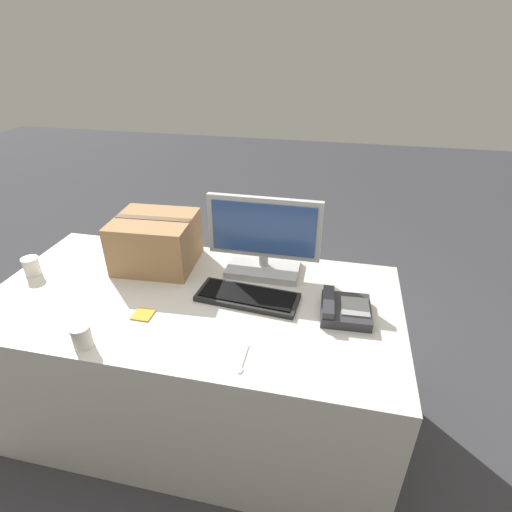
{
  "coord_description": "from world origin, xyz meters",
  "views": [
    {
      "loc": [
        0.58,
        -1.34,
        1.76
      ],
      "look_at": [
        0.25,
        0.16,
        0.89
      ],
      "focal_mm": 28.0,
      "sensor_mm": 36.0,
      "label": 1
    }
  ],
  "objects_px": {
    "monitor": "(264,242)",
    "cardboard_box": "(156,241)",
    "desk_phone": "(344,309)",
    "sticky_note_pad": "(143,314)",
    "paper_cup_right": "(82,336)",
    "paper_cup_left": "(31,266)",
    "keyboard": "(248,297)",
    "spoon": "(242,363)"
  },
  "relations": [
    {
      "from": "monitor",
      "to": "paper_cup_left",
      "type": "bearing_deg",
      "value": -166.39
    },
    {
      "from": "monitor",
      "to": "paper_cup_right",
      "type": "bearing_deg",
      "value": -129.84
    },
    {
      "from": "desk_phone",
      "to": "paper_cup_right",
      "type": "height_order",
      "value": "paper_cup_right"
    },
    {
      "from": "monitor",
      "to": "sticky_note_pad",
      "type": "distance_m",
      "value": 0.63
    },
    {
      "from": "cardboard_box",
      "to": "sticky_note_pad",
      "type": "distance_m",
      "value": 0.44
    },
    {
      "from": "paper_cup_right",
      "to": "spoon",
      "type": "relative_size",
      "value": 0.63
    },
    {
      "from": "desk_phone",
      "to": "paper_cup_right",
      "type": "xyz_separation_m",
      "value": [
        -0.94,
        -0.39,
        0.02
      ]
    },
    {
      "from": "monitor",
      "to": "desk_phone",
      "type": "relative_size",
      "value": 2.41
    },
    {
      "from": "paper_cup_left",
      "to": "cardboard_box",
      "type": "xyz_separation_m",
      "value": [
        0.54,
        0.22,
        0.08
      ]
    },
    {
      "from": "monitor",
      "to": "keyboard",
      "type": "height_order",
      "value": "monitor"
    },
    {
      "from": "desk_phone",
      "to": "paper_cup_left",
      "type": "distance_m",
      "value": 1.46
    },
    {
      "from": "cardboard_box",
      "to": "sticky_note_pad",
      "type": "relative_size",
      "value": 4.88
    },
    {
      "from": "desk_phone",
      "to": "paper_cup_left",
      "type": "xyz_separation_m",
      "value": [
        -1.46,
        0.0,
        0.02
      ]
    },
    {
      "from": "paper_cup_right",
      "to": "cardboard_box",
      "type": "bearing_deg",
      "value": 88.2
    },
    {
      "from": "monitor",
      "to": "sticky_note_pad",
      "type": "height_order",
      "value": "monitor"
    },
    {
      "from": "monitor",
      "to": "sticky_note_pad",
      "type": "xyz_separation_m",
      "value": [
        -0.42,
        -0.44,
        -0.16
      ]
    },
    {
      "from": "monitor",
      "to": "paper_cup_left",
      "type": "height_order",
      "value": "monitor"
    },
    {
      "from": "paper_cup_left",
      "to": "sticky_note_pad",
      "type": "xyz_separation_m",
      "value": [
        0.66,
        -0.18,
        -0.04
      ]
    },
    {
      "from": "cardboard_box",
      "to": "monitor",
      "type": "bearing_deg",
      "value": 4.08
    },
    {
      "from": "paper_cup_right",
      "to": "spoon",
      "type": "distance_m",
      "value": 0.6
    },
    {
      "from": "paper_cup_right",
      "to": "cardboard_box",
      "type": "xyz_separation_m",
      "value": [
        0.02,
        0.62,
        0.08
      ]
    },
    {
      "from": "sticky_note_pad",
      "to": "spoon",
      "type": "bearing_deg",
      "value": -21.22
    },
    {
      "from": "sticky_note_pad",
      "to": "cardboard_box",
      "type": "bearing_deg",
      "value": 105.55
    },
    {
      "from": "keyboard",
      "to": "desk_phone",
      "type": "relative_size",
      "value": 2.07
    },
    {
      "from": "monitor",
      "to": "keyboard",
      "type": "xyz_separation_m",
      "value": [
        -0.02,
        -0.24,
        -0.14
      ]
    },
    {
      "from": "spoon",
      "to": "sticky_note_pad",
      "type": "xyz_separation_m",
      "value": [
        -0.46,
        0.18,
        0.0
      ]
    },
    {
      "from": "cardboard_box",
      "to": "keyboard",
      "type": "bearing_deg",
      "value": -22.1
    },
    {
      "from": "paper_cup_left",
      "to": "sticky_note_pad",
      "type": "distance_m",
      "value": 0.68
    },
    {
      "from": "keyboard",
      "to": "spoon",
      "type": "distance_m",
      "value": 0.39
    },
    {
      "from": "monitor",
      "to": "paper_cup_right",
      "type": "relative_size",
      "value": 5.82
    },
    {
      "from": "desk_phone",
      "to": "monitor",
      "type": "bearing_deg",
      "value": 143.26
    },
    {
      "from": "monitor",
      "to": "cardboard_box",
      "type": "distance_m",
      "value": 0.53
    },
    {
      "from": "monitor",
      "to": "paper_cup_right",
      "type": "distance_m",
      "value": 0.86
    },
    {
      "from": "cardboard_box",
      "to": "sticky_note_pad",
      "type": "xyz_separation_m",
      "value": [
        0.11,
        -0.4,
        -0.12
      ]
    },
    {
      "from": "desk_phone",
      "to": "paper_cup_left",
      "type": "height_order",
      "value": "paper_cup_left"
    },
    {
      "from": "keyboard",
      "to": "sticky_note_pad",
      "type": "xyz_separation_m",
      "value": [
        -0.39,
        -0.2,
        -0.01
      ]
    },
    {
      "from": "spoon",
      "to": "monitor",
      "type": "bearing_deg",
      "value": -175.89
    },
    {
      "from": "cardboard_box",
      "to": "spoon",
      "type": "bearing_deg",
      "value": -45.35
    },
    {
      "from": "desk_phone",
      "to": "sticky_note_pad",
      "type": "distance_m",
      "value": 0.82
    },
    {
      "from": "spoon",
      "to": "cardboard_box",
      "type": "bearing_deg",
      "value": -135.72
    },
    {
      "from": "cardboard_box",
      "to": "sticky_note_pad",
      "type": "bearing_deg",
      "value": -74.45
    },
    {
      "from": "sticky_note_pad",
      "to": "desk_phone",
      "type": "bearing_deg",
      "value": 12.61
    }
  ]
}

